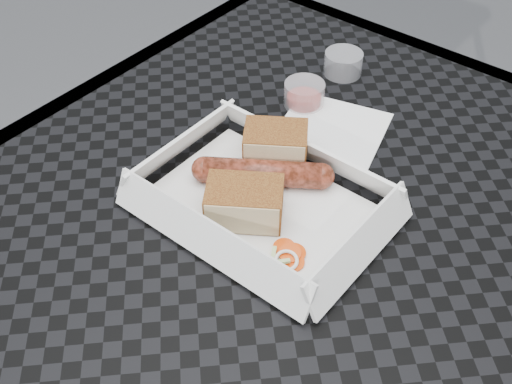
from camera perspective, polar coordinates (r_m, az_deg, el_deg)
patio_table at (r=0.70m, az=5.77°, el=-8.29°), size 0.80×0.80×0.74m
food_tray at (r=0.67m, az=0.54°, el=-1.28°), size 0.22×0.15×0.00m
bratwurst at (r=0.68m, az=0.59°, el=1.72°), size 0.13×0.10×0.03m
bread_near at (r=0.70m, az=1.74°, el=4.15°), size 0.08×0.08×0.04m
bread_far at (r=0.64m, az=-1.04°, el=-0.92°), size 0.09×0.08×0.04m
veg_garnish at (r=0.61m, az=2.19°, el=-5.84°), size 0.03×0.03×0.00m
napkin at (r=0.77m, az=6.69°, el=5.46°), size 0.15×0.15×0.00m
condiment_cup_sauce at (r=0.80m, az=4.31°, el=8.67°), size 0.05×0.05×0.03m
condiment_cup_empty at (r=0.86m, az=7.76°, el=11.27°), size 0.05×0.05×0.03m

